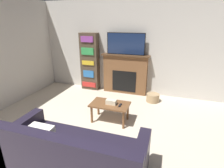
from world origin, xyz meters
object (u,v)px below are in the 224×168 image
coffee_table (110,106)px  tv (126,44)px  bookshelf (90,62)px  couch (74,156)px  fireplace (125,74)px  storage_basket (153,98)px

coffee_table → tv: bearing=93.7°
bookshelf → couch: bearing=-69.1°
fireplace → tv: 0.90m
coffee_table → bookshelf: 2.18m
fireplace → coffee_table: size_ratio=1.70×
bookshelf → storage_basket: size_ratio=5.13×
fireplace → tv: tv is taller
tv → bookshelf: 1.29m
fireplace → tv: bearing=-90.0°
tv → coffee_table: 2.05m
couch → storage_basket: (0.83, 2.82, -0.18)m
tv → couch: 3.42m
couch → storage_basket: couch is taller
tv → storage_basket: (0.90, -0.39, -1.38)m
couch → coffee_table: couch is taller
bookshelf → storage_basket: (2.05, -0.38, -0.78)m
couch → bookshelf: (-1.22, 3.20, 0.59)m
couch → storage_basket: size_ratio=5.82×
tv → fireplace: bearing=90.0°
fireplace → coffee_table: 1.74m
coffee_table → fireplace: bearing=93.6°
tv → couch: (0.08, -3.20, -1.20)m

